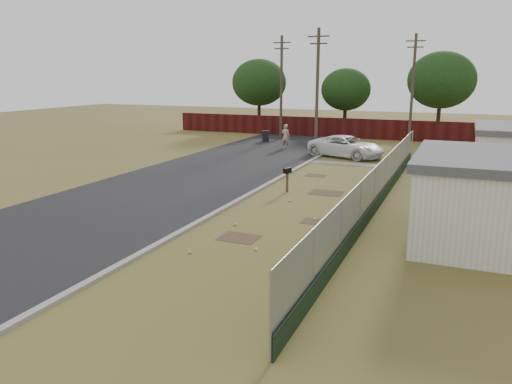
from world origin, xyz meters
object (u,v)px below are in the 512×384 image
at_px(fire_hydrant, 315,265).
at_px(pedestrian, 286,136).
at_px(trash_bin, 266,136).
at_px(mailbox, 287,173).
at_px(pickup_truck, 346,146).

xyz_separation_m(fire_hydrant, pedestrian, (-9.30, 23.86, 0.59)).
bearing_deg(fire_hydrant, trash_bin, 114.38).
bearing_deg(mailbox, fire_hydrant, -66.48).
relative_size(pickup_truck, pedestrian, 2.82).
relative_size(mailbox, trash_bin, 1.30).
bearing_deg(pedestrian, fire_hydrant, 118.63).
relative_size(mailbox, pedestrian, 0.65).
relative_size(pedestrian, trash_bin, 2.01).
bearing_deg(pickup_truck, pedestrian, 85.61).
bearing_deg(fire_hydrant, mailbox, 113.52).
bearing_deg(mailbox, pickup_truck, 88.48).
height_order(mailbox, trash_bin, mailbox).
bearing_deg(fire_hydrant, pedestrian, 111.29).
height_order(fire_hydrant, pedestrian, pedestrian).
relative_size(fire_hydrant, pickup_truck, 0.15).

